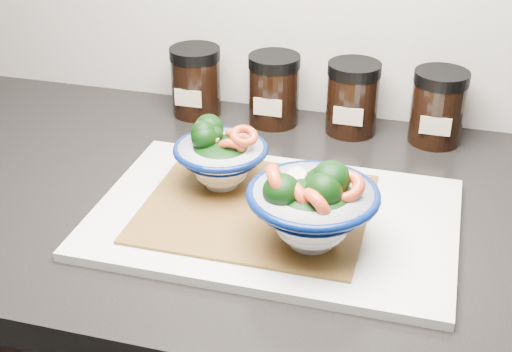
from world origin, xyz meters
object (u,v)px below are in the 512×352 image
(spice_jar_a, at_px, (196,81))
(spice_jar_b, at_px, (274,90))
(bowl_left, at_px, (220,157))
(spice_jar_d, at_px, (438,107))
(bowl_right, at_px, (313,207))
(cutting_board, at_px, (274,218))
(spice_jar_c, at_px, (353,98))

(spice_jar_a, height_order, spice_jar_b, same)
(bowl_left, distance_m, spice_jar_d, 0.36)
(spice_jar_b, bearing_deg, spice_jar_a, 180.00)
(spice_jar_b, distance_m, spice_jar_d, 0.25)
(bowl_left, distance_m, bowl_right, 0.18)
(bowl_left, height_order, spice_jar_b, spice_jar_b)
(bowl_left, relative_size, spice_jar_d, 1.11)
(bowl_right, distance_m, spice_jar_b, 0.37)
(cutting_board, xyz_separation_m, spice_jar_b, (-0.07, 0.29, 0.05))
(cutting_board, xyz_separation_m, spice_jar_c, (0.05, 0.29, 0.05))
(bowl_right, bearing_deg, bowl_left, 144.80)
(cutting_board, height_order, spice_jar_a, spice_jar_a)
(cutting_board, distance_m, spice_jar_b, 0.30)
(bowl_right, relative_size, spice_jar_c, 1.35)
(spice_jar_a, bearing_deg, spice_jar_b, 0.00)
(spice_jar_d, bearing_deg, spice_jar_b, 180.00)
(spice_jar_b, height_order, spice_jar_c, same)
(spice_jar_a, bearing_deg, bowl_right, -52.35)
(bowl_left, distance_m, spice_jar_c, 0.28)
(cutting_board, distance_m, spice_jar_d, 0.34)
(spice_jar_a, relative_size, spice_jar_d, 1.00)
(bowl_left, bearing_deg, spice_jar_d, 41.96)
(cutting_board, height_order, spice_jar_b, spice_jar_b)
(bowl_right, height_order, spice_jar_d, bowl_right)
(bowl_right, height_order, spice_jar_a, bowl_right)
(bowl_right, relative_size, spice_jar_d, 1.35)
(bowl_right, distance_m, spice_jar_a, 0.43)
(spice_jar_b, bearing_deg, bowl_right, -68.82)
(bowl_left, xyz_separation_m, bowl_right, (0.14, -0.10, 0.01))
(cutting_board, distance_m, bowl_left, 0.11)
(spice_jar_b, xyz_separation_m, spice_jar_d, (0.25, 0.00, 0.00))
(spice_jar_a, relative_size, spice_jar_b, 1.00)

